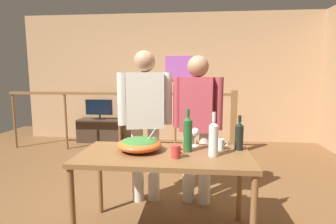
{
  "coord_description": "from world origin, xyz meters",
  "views": [
    {
      "loc": [
        0.56,
        -2.73,
        1.43
      ],
      "look_at": [
        0.31,
        -0.18,
        1.06
      ],
      "focal_mm": 28.75,
      "sensor_mm": 36.0,
      "label": 1
    }
  ],
  "objects_px": {
    "tv_console": "(100,130)",
    "person_standing_left": "(145,114)",
    "flat_screen_tv": "(99,108)",
    "serving_table": "(164,162)",
    "wine_bottle_dark": "(239,135)",
    "mug_red": "(176,152)",
    "wine_glass": "(195,133)",
    "person_standing_right": "(197,119)",
    "stair_railing": "(154,111)",
    "framed_picture": "(179,68)",
    "wine_bottle_green": "(188,133)",
    "wine_bottle_clear": "(213,138)",
    "mug_white": "(220,144)",
    "salad_bowl": "(139,144)"
  },
  "relations": [
    {
      "from": "wine_bottle_green",
      "to": "mug_white",
      "type": "xyz_separation_m",
      "value": [
        0.29,
        0.08,
        -0.11
      ]
    },
    {
      "from": "wine_glass",
      "to": "person_standing_right",
      "type": "bearing_deg",
      "value": 86.85
    },
    {
      "from": "wine_glass",
      "to": "wine_bottle_dark",
      "type": "xyz_separation_m",
      "value": [
        0.39,
        -0.09,
        0.01
      ]
    },
    {
      "from": "mug_white",
      "to": "salad_bowl",
      "type": "bearing_deg",
      "value": -170.89
    },
    {
      "from": "stair_railing",
      "to": "flat_screen_tv",
      "type": "xyz_separation_m",
      "value": [
        -1.26,
        0.61,
        -0.03
      ]
    },
    {
      "from": "wine_bottle_dark",
      "to": "framed_picture",
      "type": "bearing_deg",
      "value": 102.63
    },
    {
      "from": "salad_bowl",
      "to": "person_standing_right",
      "type": "bearing_deg",
      "value": 48.72
    },
    {
      "from": "tv_console",
      "to": "person_standing_left",
      "type": "height_order",
      "value": "person_standing_left"
    },
    {
      "from": "wine_bottle_green",
      "to": "mug_white",
      "type": "relative_size",
      "value": 3.42
    },
    {
      "from": "person_standing_left",
      "to": "wine_glass",
      "type": "bearing_deg",
      "value": 134.08
    },
    {
      "from": "person_standing_right",
      "to": "serving_table",
      "type": "bearing_deg",
      "value": 78.21
    },
    {
      "from": "framed_picture",
      "to": "stair_railing",
      "type": "xyz_separation_m",
      "value": [
        -0.39,
        -0.93,
        -0.79
      ]
    },
    {
      "from": "stair_railing",
      "to": "wine_bottle_green",
      "type": "height_order",
      "value": "stair_railing"
    },
    {
      "from": "flat_screen_tv",
      "to": "wine_bottle_clear",
      "type": "bearing_deg",
      "value": -56.1
    },
    {
      "from": "serving_table",
      "to": "wine_bottle_dark",
      "type": "height_order",
      "value": "wine_bottle_dark"
    },
    {
      "from": "wine_bottle_dark",
      "to": "mug_white",
      "type": "xyz_separation_m",
      "value": [
        -0.17,
        -0.01,
        -0.08
      ]
    },
    {
      "from": "wine_glass",
      "to": "wine_bottle_green",
      "type": "relative_size",
      "value": 0.47
    },
    {
      "from": "wine_bottle_clear",
      "to": "mug_white",
      "type": "xyz_separation_m",
      "value": [
        0.08,
        0.2,
        -0.1
      ]
    },
    {
      "from": "person_standing_right",
      "to": "wine_glass",
      "type": "bearing_deg",
      "value": 98.91
    },
    {
      "from": "wine_glass",
      "to": "mug_white",
      "type": "distance_m",
      "value": 0.26
    },
    {
      "from": "stair_railing",
      "to": "wine_bottle_dark",
      "type": "distance_m",
      "value": 2.63
    },
    {
      "from": "wine_bottle_green",
      "to": "wine_bottle_clear",
      "type": "xyz_separation_m",
      "value": [
        0.22,
        -0.12,
        -0.01
      ]
    },
    {
      "from": "wine_bottle_clear",
      "to": "tv_console",
      "type": "bearing_deg",
      "value": 123.64
    },
    {
      "from": "wine_bottle_green",
      "to": "wine_bottle_dark",
      "type": "bearing_deg",
      "value": 11.5
    },
    {
      "from": "framed_picture",
      "to": "stair_railing",
      "type": "bearing_deg",
      "value": -112.74
    },
    {
      "from": "framed_picture",
      "to": "wine_bottle_dark",
      "type": "relative_size",
      "value": 1.85
    },
    {
      "from": "tv_console",
      "to": "wine_bottle_dark",
      "type": "height_order",
      "value": "wine_bottle_dark"
    },
    {
      "from": "wine_glass",
      "to": "wine_bottle_green",
      "type": "bearing_deg",
      "value": -109.54
    },
    {
      "from": "tv_console",
      "to": "wine_bottle_clear",
      "type": "relative_size",
      "value": 2.43
    },
    {
      "from": "flat_screen_tv",
      "to": "person_standing_left",
      "type": "bearing_deg",
      "value": -60.15
    },
    {
      "from": "mug_red",
      "to": "wine_bottle_dark",
      "type": "bearing_deg",
      "value": 28.24
    },
    {
      "from": "tv_console",
      "to": "serving_table",
      "type": "relative_size",
      "value": 0.61
    },
    {
      "from": "flat_screen_tv",
      "to": "wine_glass",
      "type": "distance_m",
      "value": 3.52
    },
    {
      "from": "stair_railing",
      "to": "person_standing_left",
      "type": "height_order",
      "value": "person_standing_left"
    },
    {
      "from": "tv_console",
      "to": "wine_bottle_green",
      "type": "xyz_separation_m",
      "value": [
        1.93,
        -3.11,
        0.67
      ]
    },
    {
      "from": "wine_glass",
      "to": "person_standing_left",
      "type": "bearing_deg",
      "value": 146.15
    },
    {
      "from": "flat_screen_tv",
      "to": "salad_bowl",
      "type": "bearing_deg",
      "value": -64.17
    },
    {
      "from": "wine_bottle_dark",
      "to": "mug_red",
      "type": "bearing_deg",
      "value": -151.76
    },
    {
      "from": "tv_console",
      "to": "person_standing_left",
      "type": "bearing_deg",
      "value": -60.45
    },
    {
      "from": "wine_bottle_dark",
      "to": "person_standing_right",
      "type": "relative_size",
      "value": 0.19
    },
    {
      "from": "wine_bottle_green",
      "to": "serving_table",
      "type": "bearing_deg",
      "value": -155.73
    },
    {
      "from": "stair_railing",
      "to": "salad_bowl",
      "type": "xyz_separation_m",
      "value": [
        0.25,
        -2.5,
        0.05
      ]
    },
    {
      "from": "person_standing_right",
      "to": "person_standing_left",
      "type": "bearing_deg",
      "value": 12.06
    },
    {
      "from": "person_standing_left",
      "to": "salad_bowl",
      "type": "bearing_deg",
      "value": 83.41
    },
    {
      "from": "flat_screen_tv",
      "to": "serving_table",
      "type": "distance_m",
      "value": 3.61
    },
    {
      "from": "framed_picture",
      "to": "mug_red",
      "type": "xyz_separation_m",
      "value": [
        0.2,
        -3.6,
        -0.75
      ]
    },
    {
      "from": "wine_bottle_clear",
      "to": "mug_red",
      "type": "relative_size",
      "value": 3.26
    },
    {
      "from": "stair_railing",
      "to": "tv_console",
      "type": "height_order",
      "value": "stair_railing"
    },
    {
      "from": "tv_console",
      "to": "wine_bottle_dark",
      "type": "distance_m",
      "value": 3.9
    },
    {
      "from": "framed_picture",
      "to": "mug_white",
      "type": "xyz_separation_m",
      "value": [
        0.57,
        -3.32,
        -0.76
      ]
    }
  ]
}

